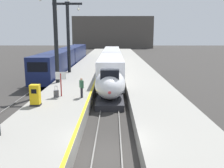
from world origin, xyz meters
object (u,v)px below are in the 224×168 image
at_px(regional_train_adjacent, 67,58).
at_px(station_column_far, 68,31).
at_px(ticket_machine_yellow, 35,96).
at_px(departure_info_board, 61,79).
at_px(station_column_mid, 56,29).
at_px(rolling_suitcase, 56,94).
at_px(passenger_near_edge, 82,86).
at_px(highspeed_train_main, 111,64).

relative_size(regional_train_adjacent, station_column_far, 3.85).
height_order(station_column_far, ticket_machine_yellow, station_column_far).
height_order(station_column_far, departure_info_board, station_column_far).
height_order(station_column_mid, rolling_suitcase, station_column_mid).
bearing_deg(departure_info_board, passenger_near_edge, -13.72).
distance_m(highspeed_train_main, departure_info_board, 17.34).
distance_m(ticket_machine_yellow, departure_info_board, 3.29).
xyz_separation_m(station_column_far, ticket_machine_yellow, (0.35, -16.85, -4.96)).
xyz_separation_m(regional_train_adjacent, station_column_far, (2.20, -10.57, 4.62)).
bearing_deg(station_column_mid, highspeed_train_main, 60.51).
bearing_deg(rolling_suitcase, passenger_near_edge, -1.60).
height_order(highspeed_train_main, station_column_far, station_column_far).
height_order(station_column_far, rolling_suitcase, station_column_far).
distance_m(regional_train_adjacent, station_column_far, 11.74).
bearing_deg(highspeed_train_main, station_column_far, -154.10).
xyz_separation_m(ticket_machine_yellow, departure_info_board, (1.35, 2.90, 0.77)).
relative_size(regional_train_adjacent, passenger_near_edge, 21.66).
distance_m(passenger_near_edge, rolling_suitcase, 2.28).
height_order(station_column_mid, passenger_near_edge, station_column_mid).
bearing_deg(highspeed_train_main, rolling_suitcase, -104.82).
xyz_separation_m(station_column_mid, ticket_machine_yellow, (0.35, -9.28, -5.13)).
distance_m(highspeed_train_main, passenger_near_edge, 17.42).
distance_m(passenger_near_edge, departure_info_board, 1.95).
bearing_deg(passenger_near_edge, rolling_suitcase, 178.40).
relative_size(regional_train_adjacent, station_column_mid, 3.72).
relative_size(rolling_suitcase, departure_info_board, 0.46).
height_order(passenger_near_edge, rolling_suitcase, passenger_near_edge).
bearing_deg(regional_train_adjacent, station_column_mid, -83.08).
height_order(highspeed_train_main, passenger_near_edge, highspeed_train_main).
xyz_separation_m(highspeed_train_main, regional_train_adjacent, (-8.10, 7.71, 0.19)).
bearing_deg(passenger_near_edge, departure_info_board, 166.28).
relative_size(highspeed_train_main, rolling_suitcase, 37.97).
bearing_deg(station_column_far, departure_info_board, -83.04).
distance_m(station_column_mid, station_column_far, 7.57).
xyz_separation_m(highspeed_train_main, rolling_suitcase, (-4.55, -17.20, -0.58)).
relative_size(station_column_far, ticket_machine_yellow, 5.95).
distance_m(rolling_suitcase, departure_info_board, 1.31).
bearing_deg(ticket_machine_yellow, regional_train_adjacent, 95.31).
bearing_deg(highspeed_train_main, departure_info_board, -104.02).
height_order(regional_train_adjacent, ticket_machine_yellow, regional_train_adjacent).
xyz_separation_m(station_column_mid, rolling_suitcase, (1.35, -6.77, -5.56)).
distance_m(rolling_suitcase, ticket_machine_yellow, 2.74).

